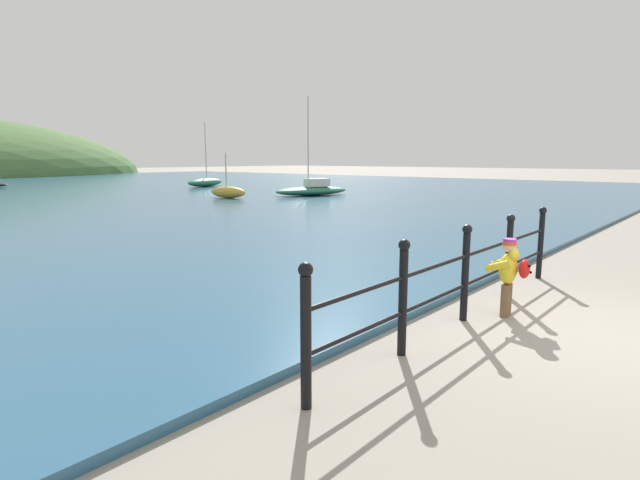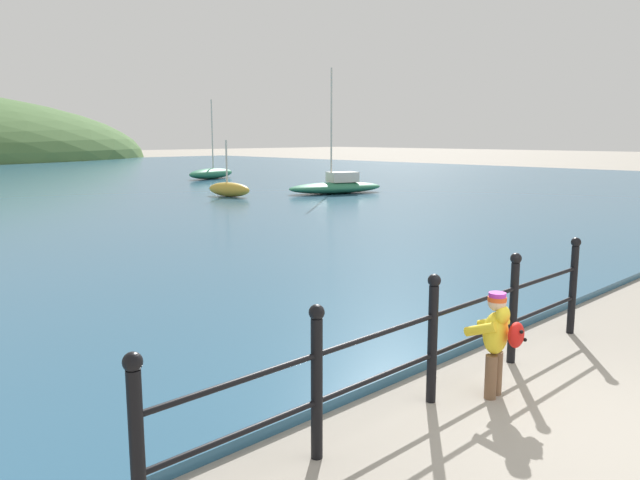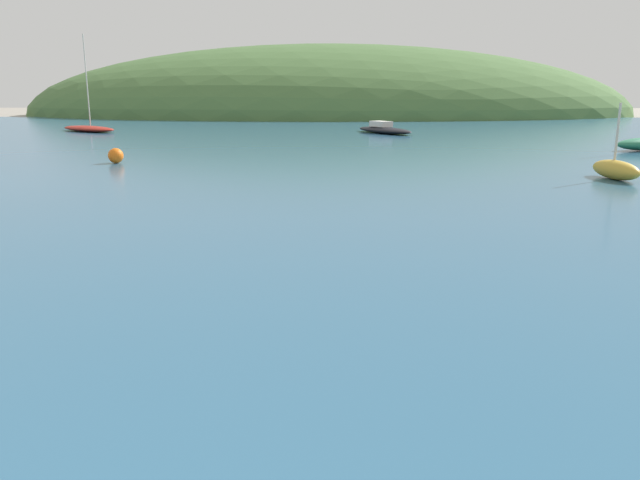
{
  "view_description": "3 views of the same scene",
  "coord_description": "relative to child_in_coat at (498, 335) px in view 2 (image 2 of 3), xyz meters",
  "views": [
    {
      "loc": [
        -6.2,
        -1.04,
        2.0
      ],
      "look_at": [
        -0.22,
        4.08,
        0.71
      ],
      "focal_mm": 28.0,
      "sensor_mm": 36.0,
      "label": 1
    },
    {
      "loc": [
        -5.01,
        -1.68,
        2.42
      ],
      "look_at": [
        1.46,
        4.97,
        0.87
      ],
      "focal_mm": 35.0,
      "sensor_mm": 36.0,
      "label": 2
    },
    {
      "loc": [
        1.29,
        -0.12,
        2.6
      ],
      "look_at": [
        1.07,
        7.35,
        0.81
      ],
      "focal_mm": 35.0,
      "sensor_mm": 36.0,
      "label": 3
    }
  ],
  "objects": [
    {
      "name": "ground_plane",
      "position": [
        -0.04,
        -1.14,
        -0.61
      ],
      "size": [
        200.0,
        200.0,
        0.0
      ],
      "primitive_type": "plane",
      "color": "gray"
    },
    {
      "name": "boat_mid_harbor",
      "position": [
        13.33,
        15.1,
        -0.21
      ],
      "size": [
        4.4,
        2.71,
        5.01
      ],
      "color": "#287551",
      "rests_on": "water"
    },
    {
      "name": "child_in_coat",
      "position": [
        0.0,
        0.0,
        0.0
      ],
      "size": [
        0.41,
        0.55,
        1.0
      ],
      "color": "brown",
      "rests_on": "ground"
    },
    {
      "name": "iron_railing",
      "position": [
        -0.52,
        0.36,
        0.04
      ],
      "size": [
        5.97,
        0.12,
        1.21
      ],
      "color": "black",
      "rests_on": "ground"
    },
    {
      "name": "boat_blue_hull",
      "position": [
        9.3,
        17.0,
        -0.22
      ],
      "size": [
        1.01,
        2.11,
        2.18
      ],
      "color": "gold",
      "rests_on": "water"
    },
    {
      "name": "boat_twin_mast",
      "position": [
        14.73,
        26.14,
        -0.2
      ],
      "size": [
        3.58,
        2.04,
        4.3
      ],
      "color": "#287551",
      "rests_on": "water"
    }
  ]
}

